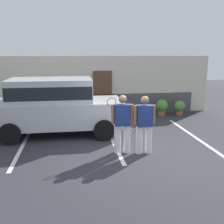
{
  "coord_description": "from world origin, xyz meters",
  "views": [
    {
      "loc": [
        -1.68,
        -7.09,
        2.95
      ],
      "look_at": [
        -0.41,
        1.2,
        1.05
      ],
      "focal_mm": 42.16,
      "sensor_mm": 36.0,
      "label": 1
    }
  ],
  "objects_px": {
    "potted_plant_secondary": "(180,107)",
    "potted_plant_by_porch": "(162,106)",
    "tennis_player_man": "(122,123)",
    "tennis_player_woman": "(144,124)",
    "parked_suv": "(56,104)"
  },
  "relations": [
    {
      "from": "parked_suv",
      "to": "potted_plant_secondary",
      "type": "height_order",
      "value": "parked_suv"
    },
    {
      "from": "parked_suv",
      "to": "tennis_player_man",
      "type": "relative_size",
      "value": 2.63
    },
    {
      "from": "potted_plant_secondary",
      "to": "parked_suv",
      "type": "bearing_deg",
      "value": -158.83
    },
    {
      "from": "parked_suv",
      "to": "potted_plant_by_porch",
      "type": "distance_m",
      "value": 5.42
    },
    {
      "from": "parked_suv",
      "to": "tennis_player_woman",
      "type": "relative_size",
      "value": 2.66
    },
    {
      "from": "tennis_player_woman",
      "to": "potted_plant_by_porch",
      "type": "relative_size",
      "value": 2.28
    },
    {
      "from": "tennis_player_man",
      "to": "tennis_player_woman",
      "type": "bearing_deg",
      "value": 175.2
    },
    {
      "from": "tennis_player_woman",
      "to": "parked_suv",
      "type": "bearing_deg",
      "value": -38.2
    },
    {
      "from": "tennis_player_woman",
      "to": "tennis_player_man",
      "type": "bearing_deg",
      "value": -8.9
    },
    {
      "from": "tennis_player_woman",
      "to": "potted_plant_secondary",
      "type": "xyz_separation_m",
      "value": [
        3.05,
        4.55,
        -0.51
      ]
    },
    {
      "from": "parked_suv",
      "to": "tennis_player_woman",
      "type": "distance_m",
      "value": 3.55
    },
    {
      "from": "tennis_player_man",
      "to": "tennis_player_woman",
      "type": "height_order",
      "value": "tennis_player_man"
    },
    {
      "from": "potted_plant_secondary",
      "to": "potted_plant_by_porch",
      "type": "bearing_deg",
      "value": 173.69
    },
    {
      "from": "tennis_player_man",
      "to": "potted_plant_secondary",
      "type": "relative_size",
      "value": 2.51
    },
    {
      "from": "parked_suv",
      "to": "potted_plant_by_porch",
      "type": "xyz_separation_m",
      "value": [
        4.85,
        2.31,
        -0.72
      ]
    }
  ]
}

